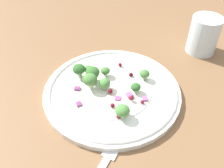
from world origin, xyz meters
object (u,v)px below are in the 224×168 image
object	(u,v)px
broccoli_floret_2	(136,87)
water_glass	(204,35)
plate	(112,91)
broccoli_floret_1	(79,69)
broccoli_floret_0	(106,71)

from	to	relation	value
broccoli_floret_2	water_glass	size ratio (longest dim) A/B	0.22
plate	broccoli_floret_2	size ratio (longest dim) A/B	13.79
plate	broccoli_floret_1	bearing A→B (deg)	19.89
broccoli_floret_2	plate	bearing A→B (deg)	37.06
broccoli_floret_1	broccoli_floret_2	world-z (taller)	broccoli_floret_1
broccoli_floret_1	water_glass	size ratio (longest dim) A/B	0.30
broccoli_floret_0	broccoli_floret_1	distance (cm)	5.78
broccoli_floret_2	water_glass	xyz separation A→B (cm)	(0.79, -24.37, 1.87)
broccoli_floret_0	broccoli_floret_1	bearing A→B (deg)	51.96
broccoli_floret_1	broccoli_floret_2	distance (cm)	12.74
plate	broccoli_floret_2	distance (cm)	5.18
broccoli_floret_1	broccoli_floret_0	bearing A→B (deg)	-128.04
plate	broccoli_floret_1	distance (cm)	8.40
water_glass	plate	bearing A→B (deg)	83.57
broccoli_floret_0	broccoli_floret_1	xyz separation A→B (cm)	(3.54, 4.53, 0.62)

